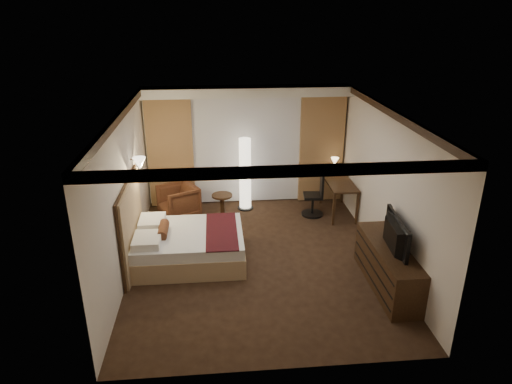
{
  "coord_description": "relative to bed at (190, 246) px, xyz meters",
  "views": [
    {
      "loc": [
        -0.7,
        -7.2,
        4.25
      ],
      "look_at": [
        0.0,
        0.4,
        1.15
      ],
      "focal_mm": 32.0,
      "sensor_mm": 36.0,
      "label": 1
    }
  ],
  "objects": [
    {
      "name": "armchair",
      "position": [
        -0.32,
        1.94,
        0.1
      ],
      "size": [
        0.96,
        0.98,
        0.77
      ],
      "primitive_type": "imported",
      "rotation": [
        0.0,
        0.0,
        -1.1
      ],
      "color": "#432914",
      "rests_on": "floor"
    },
    {
      "name": "curtain_left_drape",
      "position": [
        -0.47,
        2.54,
        0.97
      ],
      "size": [
        1.0,
        0.14,
        2.45
      ],
      "primitive_type": "cube",
      "color": "#9E7148",
      "rests_on": "back_wall"
    },
    {
      "name": "curtain_sheer",
      "position": [
        1.23,
        2.6,
        0.97
      ],
      "size": [
        2.48,
        0.04,
        2.45
      ],
      "primitive_type": "cube",
      "color": "silver",
      "rests_on": "back_wall"
    },
    {
      "name": "headboard",
      "position": [
        -0.97,
        0.0,
        0.47
      ],
      "size": [
        0.12,
        1.81,
        1.5
      ],
      "primitive_type": null,
      "color": "tan",
      "rests_on": "floor"
    },
    {
      "name": "desk_lamp",
      "position": [
        3.18,
        2.25,
        0.64
      ],
      "size": [
        0.18,
        0.18,
        0.34
      ],
      "primitive_type": null,
      "color": "#FFD899",
      "rests_on": "desk"
    },
    {
      "name": "side_table",
      "position": [
        0.63,
        1.86,
        -0.04
      ],
      "size": [
        0.45,
        0.45,
        0.49
      ],
      "primitive_type": null,
      "color": "black",
      "rests_on": "floor"
    },
    {
      "name": "dresser",
      "position": [
        3.23,
        -1.13,
        0.08
      ],
      "size": [
        0.5,
        1.86,
        0.72
      ],
      "primitive_type": null,
      "color": "black",
      "rests_on": "floor"
    },
    {
      "name": "crown_molding",
      "position": [
        1.23,
        -0.07,
        2.36
      ],
      "size": [
        4.5,
        5.5,
        0.12
      ],
      "primitive_type": null,
      "color": "black",
      "rests_on": "ceiling"
    },
    {
      "name": "office_chair",
      "position": [
        2.6,
        1.71,
        0.21
      ],
      "size": [
        0.52,
        0.52,
        0.98
      ],
      "primitive_type": null,
      "rotation": [
        0.0,
        0.0,
        -0.11
      ],
      "color": "black",
      "rests_on": "floor"
    },
    {
      "name": "floor",
      "position": [
        1.23,
        -0.07,
        -0.28
      ],
      "size": [
        4.5,
        5.5,
        0.01
      ],
      "primitive_type": "cube",
      "color": "black",
      "rests_on": "ground"
    },
    {
      "name": "back_wall",
      "position": [
        1.23,
        2.68,
        1.07
      ],
      "size": [
        4.5,
        0.02,
        2.7
      ],
      "primitive_type": "cube",
      "color": "beige",
      "rests_on": "floor"
    },
    {
      "name": "television",
      "position": [
        3.2,
        -1.13,
        0.76
      ],
      "size": [
        0.72,
        1.15,
        0.14
      ],
      "primitive_type": "imported",
      "rotation": [
        0.0,
        0.0,
        1.49
      ],
      "color": "black",
      "rests_on": "dresser"
    },
    {
      "name": "soffit",
      "position": [
        1.23,
        2.43,
        2.32
      ],
      "size": [
        4.5,
        0.5,
        0.2
      ],
      "primitive_type": "cube",
      "color": "white",
      "rests_on": "ceiling"
    },
    {
      "name": "right_wall",
      "position": [
        3.48,
        -0.07,
        1.07
      ],
      "size": [
        0.02,
        5.5,
        2.7
      ],
      "primitive_type": "cube",
      "color": "beige",
      "rests_on": "floor"
    },
    {
      "name": "floor_lamp",
      "position": [
        1.15,
        2.2,
        0.54
      ],
      "size": [
        0.35,
        0.35,
        1.65
      ],
      "primitive_type": null,
      "color": "white",
      "rests_on": "floor"
    },
    {
      "name": "bed",
      "position": [
        0.0,
        0.0,
        0.0
      ],
      "size": [
        1.93,
        1.51,
        0.56
      ],
      "primitive_type": null,
      "color": "white",
      "rests_on": "floor"
    },
    {
      "name": "wall_sconce",
      "position": [
        -0.86,
        0.75,
        1.34
      ],
      "size": [
        0.24,
        0.24,
        0.24
      ],
      "primitive_type": null,
      "color": "white",
      "rests_on": "left_wall"
    },
    {
      "name": "desk",
      "position": [
        3.18,
        1.76,
        0.09
      ],
      "size": [
        0.55,
        1.27,
        0.75
      ],
      "primitive_type": null,
      "color": "black",
      "rests_on": "floor"
    },
    {
      "name": "ceiling",
      "position": [
        1.23,
        -0.07,
        2.42
      ],
      "size": [
        4.5,
        5.5,
        0.01
      ],
      "primitive_type": "cube",
      "color": "white",
      "rests_on": "back_wall"
    },
    {
      "name": "curtain_right_drape",
      "position": [
        2.93,
        2.54,
        0.97
      ],
      "size": [
        1.0,
        0.14,
        2.45
      ],
      "primitive_type": "cube",
      "color": "#9E7148",
      "rests_on": "back_wall"
    },
    {
      "name": "left_wall",
      "position": [
        -1.02,
        -0.07,
        1.07
      ],
      "size": [
        0.02,
        5.5,
        2.7
      ],
      "primitive_type": "cube",
      "color": "beige",
      "rests_on": "floor"
    }
  ]
}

